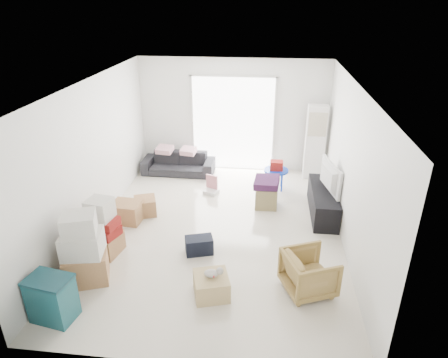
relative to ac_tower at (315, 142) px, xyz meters
name	(u,v)px	position (x,y,z in m)	size (l,w,h in m)	color
room_shell	(217,163)	(-1.95, -2.65, 0.48)	(4.98, 6.48, 3.18)	beige
sliding_door	(233,120)	(-1.95, 0.33, 0.37)	(2.10, 0.04, 2.33)	white
ac_tower	(315,142)	(0.00, 0.00, 0.00)	(0.45, 0.30, 1.75)	white
tv_console	(323,202)	(0.05, -1.78, -0.61)	(0.47, 1.56, 0.52)	black
television	(325,187)	(0.05, -1.78, -0.29)	(0.98, 0.57, 0.13)	black
sofa	(178,160)	(-3.23, -0.15, -0.54)	(1.73, 0.51, 0.68)	#232328
pillow_left	(164,144)	(-3.56, -0.14, -0.13)	(0.40, 0.32, 0.13)	#F2B1C0
pillow_right	(188,145)	(-2.97, -0.16, -0.14)	(0.36, 0.29, 0.12)	#F2B1C0
armchair	(309,271)	(-0.41, -4.14, -0.52)	(0.68, 0.64, 0.70)	#A08047
storage_bins	(52,298)	(-3.85, -5.09, -0.54)	(0.64, 0.50, 0.66)	#154E58
box_stack_a	(84,252)	(-3.75, -4.27, -0.36)	(0.77, 0.71, 1.15)	#A97B4C
box_stack_b	(103,230)	(-3.75, -3.56, -0.44)	(0.64, 0.58, 1.01)	#A97B4C
box_stack_c	(127,212)	(-3.72, -2.51, -0.68)	(0.58, 0.49, 0.39)	#A97B4C
loose_box	(145,206)	(-3.46, -2.20, -0.70)	(0.41, 0.41, 0.35)	#A97B4C
duffel_bag	(199,245)	(-2.17, -3.38, -0.73)	(0.46, 0.27, 0.29)	black
ottoman	(266,197)	(-1.07, -1.61, -0.65)	(0.44, 0.44, 0.44)	#978B58
blanket	(267,184)	(-1.07, -1.61, -0.36)	(0.48, 0.48, 0.14)	#411B45
kids_table	(276,169)	(-0.88, -0.76, -0.40)	(0.54, 0.54, 0.67)	#092DB5
toy_walker	(211,188)	(-2.28, -1.12, -0.77)	(0.36, 0.35, 0.39)	silver
wood_crate	(211,286)	(-1.81, -4.40, -0.71)	(0.49, 0.49, 0.33)	tan
plush_bunny	(213,273)	(-1.78, -4.39, -0.49)	(0.28, 0.16, 0.14)	#B2ADA8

